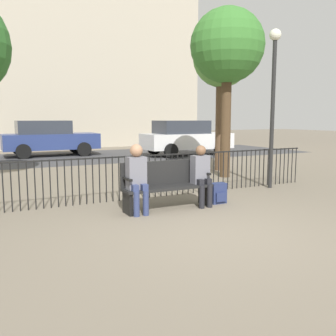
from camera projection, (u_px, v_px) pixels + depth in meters
The scene contains 12 objects.
ground_plane at pixel (215, 232), 5.75m from camera, with size 80.00×80.00×0.00m, color #706656.
park_bench at pixel (166, 183), 7.18m from camera, with size 1.77×0.45×0.92m.
seated_person_0 at pixel (137, 175), 6.75m from camera, with size 0.34×0.39×1.27m.
seated_person_1 at pixel (201, 172), 7.36m from camera, with size 0.34×0.39×1.21m.
backpack at pixel (218, 193), 7.66m from camera, with size 0.33×0.23×0.42m.
fence_railing at pixel (144, 173), 8.10m from camera, with size 9.01×0.03×0.95m.
tree_0 at pixel (227, 48), 10.64m from camera, with size 2.12×2.12×4.85m.
tree_1 at pixel (222, 62), 12.11m from camera, with size 1.89×1.89×4.61m.
lamp_post at pixel (273, 85), 9.06m from camera, with size 0.28×0.28×3.85m.
street_surface at pixel (61, 158), 16.35m from camera, with size 24.00×6.00×0.01m.
parked_car_0 at pixel (185, 137), 17.49m from camera, with size 4.20×1.94×1.62m.
parked_car_1 at pixel (49, 138), 17.13m from camera, with size 4.20×1.94×1.62m.
Camera 1 is at (-3.17, -4.63, 1.74)m, focal length 40.00 mm.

